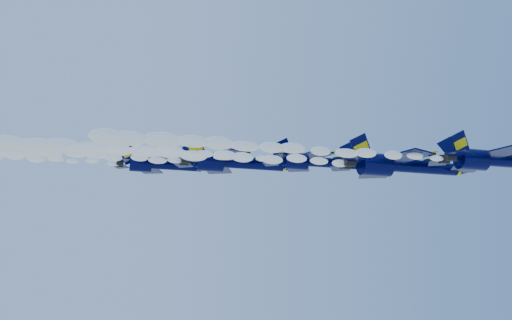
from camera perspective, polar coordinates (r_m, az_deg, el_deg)
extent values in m
ellipsoid|color=#010233|center=(73.36, 20.77, 0.06)|extent=(1.49, 2.58, 6.11)
cube|color=#010233|center=(71.46, 23.64, 0.77)|extent=(5.12, 6.07, 0.17)
cube|color=#010233|center=(77.36, 20.20, -0.70)|extent=(5.12, 6.07, 0.17)
cube|color=yellow|center=(78.14, 21.00, -0.69)|extent=(2.30, 4.78, 0.10)
cube|color=#010233|center=(71.77, 19.75, 1.51)|extent=(3.11, 0.98, 3.35)
cube|color=#010233|center=(73.36, 18.88, 1.09)|extent=(3.11, 0.98, 3.35)
cylinder|color=black|center=(70.99, 18.86, 0.32)|extent=(1.15, 1.05, 1.05)
cylinder|color=black|center=(71.99, 18.32, 0.07)|extent=(1.15, 1.05, 1.05)
cube|color=yellow|center=(75.40, 22.68, 0.48)|extent=(10.50, 0.33, 0.08)
ellipsoid|color=white|center=(62.60, 2.21, 1.31)|extent=(41.18, 1.73, 1.56)
cylinder|color=#010233|center=(77.18, 16.37, -0.72)|extent=(9.71, 1.62, 1.62)
ellipsoid|color=#010233|center=(73.94, 11.84, -0.45)|extent=(1.68, 2.91, 6.91)
cone|color=#010233|center=(80.55, 20.20, -0.99)|extent=(2.81, 1.62, 1.62)
cylinder|color=yellow|center=(79.82, 19.43, -0.93)|extent=(0.38, 1.68, 1.68)
ellipsoid|color=black|center=(78.32, 17.48, -0.23)|extent=(3.89, 1.26, 1.07)
cube|color=yellow|center=(78.24, 17.50, -0.46)|extent=(4.53, 1.08, 0.19)
cube|color=#010233|center=(71.17, 14.77, 0.34)|extent=(5.79, 6.86, 0.19)
cube|color=#010233|center=(78.54, 11.72, -1.27)|extent=(5.79, 6.86, 0.19)
cube|color=yellow|center=(71.94, 15.82, 0.34)|extent=(2.60, 5.41, 0.11)
cube|color=yellow|center=(79.24, 12.70, -1.25)|extent=(2.60, 5.41, 0.11)
cube|color=#010233|center=(72.38, 10.48, 1.17)|extent=(3.52, 1.11, 3.78)
cube|color=#010233|center=(74.35, 9.75, 0.70)|extent=(3.52, 1.11, 3.78)
cylinder|color=black|center=(71.73, 9.38, -0.17)|extent=(1.30, 1.19, 1.19)
cylinder|color=black|center=(72.97, 8.94, -0.44)|extent=(1.30, 1.19, 1.19)
cube|color=yellow|center=(75.79, 14.22, 0.04)|extent=(11.87, 0.38, 0.09)
ellipsoid|color=white|center=(66.79, -7.68, 0.69)|extent=(41.18, 1.95, 1.76)
cylinder|color=#010233|center=(82.34, 7.64, -0.33)|extent=(7.97, 1.33, 1.33)
ellipsoid|color=#010233|center=(80.42, 3.96, -0.11)|extent=(1.38, 2.39, 5.67)
cone|color=#010233|center=(84.39, 10.87, -0.55)|extent=(2.30, 1.33, 1.33)
cylinder|color=yellow|center=(83.95, 10.22, -0.51)|extent=(0.31, 1.38, 1.38)
ellipsoid|color=black|center=(83.08, 8.59, 0.04)|extent=(3.19, 1.04, 0.88)
cube|color=yellow|center=(83.02, 8.60, -0.13)|extent=(3.72, 0.89, 0.16)
cube|color=#010233|center=(77.74, 5.90, 0.49)|extent=(4.75, 5.63, 0.16)
cube|color=#010233|center=(84.18, 4.22, -0.75)|extent=(4.75, 5.63, 0.16)
cube|color=yellow|center=(78.20, 6.75, 0.49)|extent=(2.14, 4.44, 0.09)
cube|color=yellow|center=(84.60, 5.01, -0.74)|extent=(2.14, 4.44, 0.09)
cube|color=#010233|center=(79.35, 2.82, 1.11)|extent=(2.89, 0.91, 3.11)
cube|color=#010233|center=(81.06, 2.43, 0.75)|extent=(2.89, 0.91, 3.11)
cylinder|color=black|center=(78.97, 1.96, 0.11)|extent=(1.06, 0.97, 0.97)
cylinder|color=black|center=(80.03, 1.72, -0.10)|extent=(1.06, 0.97, 0.97)
cube|color=yellow|center=(81.57, 5.90, 0.25)|extent=(9.74, 0.31, 0.07)
ellipsoid|color=white|center=(76.35, -13.47, 0.89)|extent=(41.18, 1.60, 1.44)
cylinder|color=#010233|center=(90.00, -0.30, -0.44)|extent=(9.90, 1.65, 1.65)
ellipsoid|color=#010233|center=(88.57, -4.65, -0.18)|extent=(1.72, 2.97, 7.04)
cone|color=#010233|center=(91.74, 3.56, -0.69)|extent=(2.86, 1.65, 1.65)
cylinder|color=yellow|center=(91.35, 2.77, -0.64)|extent=(0.39, 1.72, 1.72)
ellipsoid|color=black|center=(90.67, 0.84, -0.01)|extent=(3.96, 1.29, 1.09)
cube|color=yellow|center=(90.59, 0.85, -0.21)|extent=(4.62, 1.10, 0.20)
cube|color=#010233|center=(84.77, -2.80, 0.50)|extent=(5.90, 6.99, 0.20)
cube|color=#010233|center=(93.12, -3.93, -0.90)|extent=(5.90, 6.99, 0.20)
cube|color=yellow|center=(85.12, -1.79, 0.50)|extent=(2.65, 5.51, 0.11)
cube|color=yellow|center=(93.43, -3.00, -0.89)|extent=(2.65, 5.51, 0.11)
cube|color=#010233|center=(87.55, -6.05, 1.19)|extent=(3.58, 1.13, 3.86)
cube|color=#010233|center=(89.75, -6.28, 0.79)|extent=(3.58, 1.13, 3.86)
cylinder|color=black|center=(87.31, -7.05, 0.06)|extent=(1.32, 1.21, 1.21)
cylinder|color=black|center=(88.68, -7.18, -0.17)|extent=(1.32, 1.21, 1.21)
cube|color=yellow|center=(89.48, -2.35, 0.23)|extent=(12.10, 0.39, 0.09)
ellipsoid|color=white|center=(87.87, -20.90, 0.72)|extent=(41.18, 1.99, 1.79)
cylinder|color=#010233|center=(96.63, -7.95, -0.61)|extent=(8.51, 1.42, 1.42)
ellipsoid|color=#010233|center=(96.15, -11.48, -0.41)|extent=(1.48, 2.55, 6.05)
cone|color=#010233|center=(97.39, -4.75, -0.82)|extent=(2.46, 1.42, 1.42)
cylinder|color=yellow|center=(97.20, -5.41, -0.77)|extent=(0.33, 1.48, 1.48)
ellipsoid|color=black|center=(97.00, -7.00, -0.26)|extent=(3.40, 1.11, 0.94)
cube|color=yellow|center=(96.93, -7.00, -0.43)|extent=(3.97, 0.95, 0.17)
cube|color=#010233|center=(92.60, -10.28, 0.12)|extent=(5.07, 6.01, 0.17)
cube|color=#010233|center=(99.92, -10.64, -0.97)|extent=(5.07, 6.01, 0.17)
cube|color=yellow|center=(92.73, -9.46, 0.12)|extent=(2.28, 4.74, 0.09)
cube|color=yellow|center=(100.03, -9.88, -0.97)|extent=(2.28, 4.74, 0.09)
cube|color=#010233|center=(95.48, -12.64, 0.67)|extent=(3.08, 0.97, 3.32)
cube|color=#010233|center=(97.40, -12.69, 0.37)|extent=(3.08, 0.97, 3.32)
cylinder|color=black|center=(95.44, -13.44, -0.21)|extent=(1.13, 1.04, 1.04)
cylinder|color=black|center=(96.63, -13.46, -0.39)|extent=(1.13, 1.04, 1.04)
cube|color=yellow|center=(96.54, -9.61, -0.08)|extent=(10.40, 0.33, 0.08)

